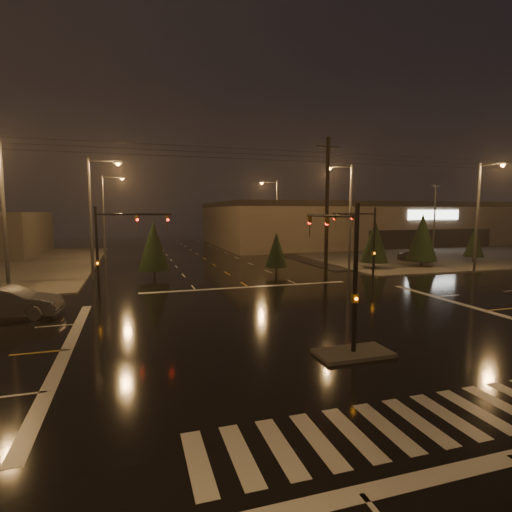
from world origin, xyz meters
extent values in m
plane|color=black|center=(0.00, 0.00, 0.00)|extent=(140.00, 140.00, 0.00)
cube|color=#45423D|center=(30.00, 30.00, 0.06)|extent=(36.00, 36.00, 0.12)
cube|color=#45423D|center=(0.00, -4.00, 0.07)|extent=(3.00, 1.60, 0.15)
cube|color=beige|center=(0.00, -9.00, 0.01)|extent=(15.00, 2.60, 0.01)
cube|color=beige|center=(0.00, 11.00, 0.01)|extent=(16.00, 0.50, 0.01)
cube|color=black|center=(35.00, 28.00, 0.04)|extent=(50.00, 24.00, 0.08)
cube|color=#6B5B4D|center=(35.00, 46.00, 3.50)|extent=(60.00, 28.00, 7.00)
cube|color=black|center=(35.00, 46.00, 6.80)|extent=(60.20, 28.20, 0.80)
cube|color=white|center=(35.00, 31.90, 5.20)|extent=(9.00, 0.20, 1.40)
cube|color=black|center=(35.00, 31.95, 1.60)|extent=(22.00, 0.15, 2.80)
cylinder|color=black|center=(0.00, -4.00, 3.00)|extent=(0.18, 0.18, 6.00)
cylinder|color=black|center=(0.00, -1.75, 5.50)|extent=(0.12, 4.50, 0.12)
imported|color=#594707|center=(0.00, 0.27, 5.45)|extent=(0.16, 0.20, 1.00)
cube|color=#594707|center=(0.00, -4.00, 2.30)|extent=(0.25, 0.18, 0.35)
cylinder|color=black|center=(10.50, 10.50, 3.00)|extent=(0.18, 0.18, 6.00)
cylinder|color=black|center=(8.15, 9.64, 5.50)|extent=(4.74, 1.82, 0.12)
imported|color=#594707|center=(6.04, 8.88, 5.45)|extent=(0.24, 0.22, 1.00)
cube|color=#594707|center=(10.50, 10.50, 2.30)|extent=(0.25, 0.18, 0.35)
cylinder|color=black|center=(-10.50, 10.50, 3.00)|extent=(0.18, 0.18, 6.00)
cylinder|color=black|center=(-8.15, 9.64, 5.50)|extent=(4.74, 1.82, 0.12)
imported|color=#594707|center=(-6.04, 8.88, 5.45)|extent=(0.24, 0.22, 1.00)
cube|color=#594707|center=(-10.50, 10.50, 2.30)|extent=(0.25, 0.18, 0.35)
cylinder|color=#38383A|center=(-11.50, 18.00, 5.00)|extent=(0.24, 0.24, 10.00)
cylinder|color=#38383A|center=(-10.30, 18.00, 9.80)|extent=(2.40, 0.14, 0.14)
cube|color=#38383A|center=(-9.20, 18.00, 9.75)|extent=(0.70, 0.30, 0.18)
sphere|color=orange|center=(-9.20, 18.00, 9.62)|extent=(0.32, 0.32, 0.32)
cylinder|color=#38383A|center=(-11.50, 34.00, 5.00)|extent=(0.24, 0.24, 10.00)
cylinder|color=#38383A|center=(-10.30, 34.00, 9.80)|extent=(2.40, 0.14, 0.14)
cube|color=#38383A|center=(-9.20, 34.00, 9.75)|extent=(0.70, 0.30, 0.18)
sphere|color=orange|center=(-9.20, 34.00, 9.62)|extent=(0.32, 0.32, 0.32)
cylinder|color=#38383A|center=(11.50, 16.00, 5.00)|extent=(0.24, 0.24, 10.00)
cylinder|color=#38383A|center=(10.30, 16.00, 9.80)|extent=(2.40, 0.14, 0.14)
cube|color=#38383A|center=(9.20, 16.00, 9.75)|extent=(0.70, 0.30, 0.18)
sphere|color=orange|center=(9.20, 16.00, 9.62)|extent=(0.32, 0.32, 0.32)
cylinder|color=#38383A|center=(11.50, 36.00, 5.00)|extent=(0.24, 0.24, 10.00)
cylinder|color=#38383A|center=(10.30, 36.00, 9.80)|extent=(2.40, 0.14, 0.14)
cube|color=#38383A|center=(9.20, 36.00, 9.75)|extent=(0.70, 0.30, 0.18)
sphere|color=orange|center=(9.20, 36.00, 9.62)|extent=(0.32, 0.32, 0.32)
cylinder|color=#38383A|center=(-16.00, 11.50, 5.00)|extent=(0.24, 0.24, 10.00)
cylinder|color=#38383A|center=(22.00, 11.50, 5.00)|extent=(0.24, 0.24, 10.00)
cylinder|color=#38383A|center=(22.00, 10.30, 9.80)|extent=(0.14, 2.40, 0.14)
cube|color=#38383A|center=(22.00, 9.20, 9.75)|extent=(0.30, 0.70, 0.18)
sphere|color=orange|center=(22.00, 9.20, 9.62)|extent=(0.32, 0.32, 0.32)
cylinder|color=black|center=(8.00, 14.00, 6.00)|extent=(0.32, 0.32, 12.00)
cube|color=black|center=(8.00, 14.00, 11.20)|extent=(2.20, 0.12, 0.12)
cylinder|color=black|center=(14.51, 16.36, 0.35)|extent=(0.18, 0.18, 0.70)
cone|color=black|center=(14.51, 16.36, 2.77)|extent=(2.65, 2.65, 4.15)
cylinder|color=black|center=(20.04, 16.28, 0.35)|extent=(0.18, 0.18, 0.70)
cone|color=black|center=(20.04, 16.28, 3.07)|extent=(3.03, 3.03, 4.74)
cylinder|color=black|center=(27.90, 17.35, 0.35)|extent=(0.18, 0.18, 0.70)
cone|color=black|center=(27.90, 17.35, 2.35)|extent=(2.11, 2.11, 3.30)
cylinder|color=black|center=(-6.55, 17.43, 0.35)|extent=(0.18, 0.18, 0.70)
cone|color=black|center=(-6.55, 17.43, 2.79)|extent=(2.67, 2.67, 4.17)
cylinder|color=black|center=(4.11, 16.09, 0.35)|extent=(0.18, 0.18, 0.70)
cone|color=black|center=(4.11, 16.09, 2.26)|extent=(2.00, 2.00, 3.13)
imported|color=black|center=(21.88, 19.51, 0.65)|extent=(2.83, 4.08, 1.29)
imported|color=#53565A|center=(-14.65, 6.39, 0.85)|extent=(5.32, 2.44, 1.69)
camera|label=1|loc=(-8.26, -17.51, 5.68)|focal=28.00mm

